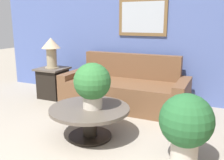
{
  "coord_description": "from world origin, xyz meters",
  "views": [
    {
      "loc": [
        1.07,
        -1.17,
        1.49
      ],
      "look_at": [
        -0.47,
        2.21,
        0.6
      ],
      "focal_mm": 40.0,
      "sensor_mm": 36.0,
      "label": 1
    }
  ],
  "objects_px": {
    "couch_main": "(125,90)",
    "table_lamp": "(51,49)",
    "side_table": "(53,82)",
    "potted_plant_floor": "(186,124)",
    "potted_plant_on_table": "(92,83)",
    "coffee_table": "(90,116)"
  },
  "relations": [
    {
      "from": "couch_main",
      "to": "coffee_table",
      "type": "xyz_separation_m",
      "value": [
        0.06,
        -1.36,
        0.01
      ]
    },
    {
      "from": "potted_plant_on_table",
      "to": "potted_plant_floor",
      "type": "xyz_separation_m",
      "value": [
        1.17,
        -0.13,
        -0.28
      ]
    },
    {
      "from": "couch_main",
      "to": "coffee_table",
      "type": "relative_size",
      "value": 2.13
    },
    {
      "from": "couch_main",
      "to": "side_table",
      "type": "xyz_separation_m",
      "value": [
        -1.48,
        -0.11,
        0.01
      ]
    },
    {
      "from": "table_lamp",
      "to": "potted_plant_on_table",
      "type": "bearing_deg",
      "value": -38.2
    },
    {
      "from": "table_lamp",
      "to": "potted_plant_floor",
      "type": "distance_m",
      "value": 3.12
    },
    {
      "from": "coffee_table",
      "to": "potted_plant_floor",
      "type": "distance_m",
      "value": 1.23
    },
    {
      "from": "couch_main",
      "to": "table_lamp",
      "type": "relative_size",
      "value": 3.75
    },
    {
      "from": "coffee_table",
      "to": "side_table",
      "type": "distance_m",
      "value": 1.98
    },
    {
      "from": "table_lamp",
      "to": "potted_plant_floor",
      "type": "xyz_separation_m",
      "value": [
        2.75,
        -1.38,
        -0.52
      ]
    },
    {
      "from": "coffee_table",
      "to": "side_table",
      "type": "relative_size",
      "value": 1.73
    },
    {
      "from": "couch_main",
      "to": "potted_plant_floor",
      "type": "bearing_deg",
      "value": -49.51
    },
    {
      "from": "couch_main",
      "to": "potted_plant_floor",
      "type": "relative_size",
      "value": 2.84
    },
    {
      "from": "side_table",
      "to": "table_lamp",
      "type": "relative_size",
      "value": 1.02
    },
    {
      "from": "table_lamp",
      "to": "potted_plant_floor",
      "type": "height_order",
      "value": "table_lamp"
    },
    {
      "from": "side_table",
      "to": "table_lamp",
      "type": "xyz_separation_m",
      "value": [
        -0.0,
        0.0,
        0.67
      ]
    },
    {
      "from": "table_lamp",
      "to": "potted_plant_on_table",
      "type": "height_order",
      "value": "table_lamp"
    },
    {
      "from": "side_table",
      "to": "potted_plant_on_table",
      "type": "xyz_separation_m",
      "value": [
        1.58,
        -1.24,
        0.43
      ]
    },
    {
      "from": "potted_plant_on_table",
      "to": "couch_main",
      "type": "bearing_deg",
      "value": 94.29
    },
    {
      "from": "couch_main",
      "to": "side_table",
      "type": "height_order",
      "value": "couch_main"
    },
    {
      "from": "couch_main",
      "to": "table_lamp",
      "type": "distance_m",
      "value": 1.63
    },
    {
      "from": "couch_main",
      "to": "side_table",
      "type": "bearing_deg",
      "value": -175.58
    }
  ]
}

